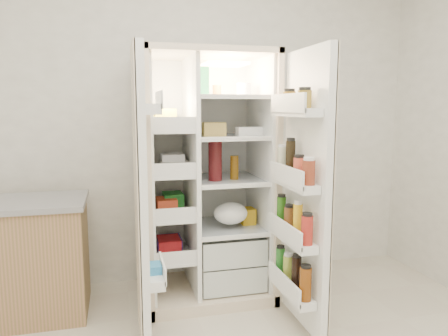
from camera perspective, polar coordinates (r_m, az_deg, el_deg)
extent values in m
cube|color=white|center=(3.44, -6.14, 7.13)|extent=(4.00, 0.02, 2.70)
cube|color=beige|center=(3.43, -3.60, -0.39)|extent=(0.92, 0.04, 1.80)
cube|color=beige|center=(3.05, -10.57, -1.58)|extent=(0.04, 0.70, 1.80)
cube|color=beige|center=(3.23, 5.20, -0.94)|extent=(0.04, 0.70, 1.80)
cube|color=beige|center=(3.09, -2.56, 15.04)|extent=(0.92, 0.70, 0.04)
cube|color=beige|center=(3.36, -2.37, -15.88)|extent=(0.92, 0.70, 0.08)
cube|color=white|center=(3.40, -3.51, -0.13)|extent=(0.84, 0.02, 1.68)
cube|color=white|center=(3.05, -10.01, -1.19)|extent=(0.02, 0.62, 1.68)
cube|color=white|center=(3.22, 4.70, -0.61)|extent=(0.02, 0.62, 1.68)
cube|color=white|center=(3.09, -4.46, -0.98)|extent=(0.03, 0.62, 1.68)
cube|color=silver|center=(3.32, 0.38, -13.47)|extent=(0.47, 0.52, 0.19)
cube|color=silver|center=(3.25, 0.39, -10.20)|extent=(0.47, 0.52, 0.19)
cube|color=#FFD18C|center=(3.17, 0.08, 13.79)|extent=(0.30, 0.30, 0.02)
cube|color=white|center=(3.21, -7.12, -11.19)|extent=(0.28, 0.58, 0.02)
cube|color=white|center=(3.12, -7.22, -5.99)|extent=(0.28, 0.58, 0.02)
cube|color=white|center=(3.06, -7.32, -0.54)|extent=(0.28, 0.58, 0.02)
cube|color=white|center=(3.03, -7.43, 5.08)|extent=(0.28, 0.58, 0.02)
cube|color=silver|center=(3.23, 0.30, -7.82)|extent=(0.49, 0.58, 0.01)
cube|color=silver|center=(3.15, 0.30, -1.51)|extent=(0.49, 0.58, 0.01)
cube|color=silver|center=(3.11, 0.31, 4.30)|extent=(0.49, 0.58, 0.02)
cube|color=silver|center=(3.11, 0.31, 9.46)|extent=(0.49, 0.58, 0.02)
cube|color=red|center=(3.19, -7.14, -10.17)|extent=(0.16, 0.20, 0.10)
cube|color=green|center=(3.10, -7.24, -4.74)|extent=(0.14, 0.18, 0.12)
cube|color=silver|center=(3.06, -7.34, 0.30)|extent=(0.20, 0.22, 0.07)
cube|color=gold|center=(3.03, -7.45, 6.59)|extent=(0.15, 0.16, 0.14)
cube|color=#513296|center=(3.19, -7.14, -10.26)|extent=(0.18, 0.20, 0.09)
cube|color=#F24F2A|center=(3.11, -7.24, -4.91)|extent=(0.14, 0.18, 0.10)
cube|color=white|center=(3.05, -7.35, 0.76)|extent=(0.16, 0.16, 0.12)
sphere|color=orange|center=(3.24, -1.46, -15.16)|extent=(0.07, 0.07, 0.07)
sphere|color=orange|center=(3.30, -0.04, -14.75)|extent=(0.07, 0.07, 0.07)
sphere|color=orange|center=(3.29, 1.88, -14.83)|extent=(0.07, 0.07, 0.07)
sphere|color=orange|center=(3.38, -1.15, -14.17)|extent=(0.07, 0.07, 0.07)
sphere|color=orange|center=(3.39, 0.63, -14.14)|extent=(0.07, 0.07, 0.07)
sphere|color=orange|center=(3.38, 2.50, -14.21)|extent=(0.07, 0.07, 0.07)
sphere|color=orange|center=(3.31, -2.30, -14.67)|extent=(0.07, 0.07, 0.07)
sphere|color=orange|center=(3.42, 1.54, -13.91)|extent=(0.07, 0.07, 0.07)
ellipsoid|color=#3E7125|center=(3.27, 0.30, -9.84)|extent=(0.26, 0.24, 0.11)
cylinder|color=#490F12|center=(3.03, -1.21, 1.15)|extent=(0.10, 0.10, 0.30)
cylinder|color=brown|center=(3.09, 1.40, 0.09)|extent=(0.06, 0.06, 0.18)
cube|color=#2B9E58|center=(2.99, -2.79, 11.55)|extent=(0.07, 0.07, 0.20)
cylinder|color=silver|center=(3.13, 2.69, 10.45)|extent=(0.10, 0.10, 0.09)
cylinder|color=#955F22|center=(3.19, -0.96, 10.33)|extent=(0.07, 0.07, 0.09)
cube|color=white|center=(3.10, 3.91, 4.98)|extent=(0.24, 0.10, 0.06)
cube|color=tan|center=(3.01, -1.36, 5.24)|extent=(0.16, 0.09, 0.10)
ellipsoid|color=white|center=(3.13, 0.87, -6.70)|extent=(0.25, 0.23, 0.16)
cube|color=gold|center=(3.26, 3.18, -6.45)|extent=(0.10, 0.12, 0.12)
cube|color=white|center=(2.51, -11.07, -3.71)|extent=(0.05, 0.40, 1.72)
cube|color=beige|center=(2.51, -11.64, -3.73)|extent=(0.01, 0.40, 1.72)
cube|color=white|center=(2.66, -9.22, -14.24)|extent=(0.09, 0.32, 0.06)
cube|color=white|center=(2.46, -9.75, 7.82)|extent=(0.09, 0.32, 0.06)
cube|color=#338CCC|center=(2.65, -9.23, -13.64)|extent=(0.07, 0.12, 0.10)
cube|color=white|center=(2.67, 11.02, -2.99)|extent=(0.05, 0.58, 1.72)
cube|color=beige|center=(2.68, 11.50, -2.96)|extent=(0.01, 0.58, 1.72)
cube|color=white|center=(2.83, 9.03, -15.91)|extent=(0.11, 0.50, 0.05)
cube|color=white|center=(2.71, 9.20, -9.33)|extent=(0.11, 0.50, 0.05)
cube|color=white|center=(2.63, 9.37, -2.03)|extent=(0.11, 0.50, 0.05)
cube|color=white|center=(2.59, 9.59, 7.39)|extent=(0.11, 0.50, 0.05)
cylinder|color=#73370C|center=(2.61, 10.90, -15.07)|extent=(0.07, 0.07, 0.20)
cylinder|color=black|center=(2.72, 9.70, -13.87)|extent=(0.06, 0.06, 0.22)
cylinder|color=#97A938|center=(2.84, 8.59, -13.32)|extent=(0.06, 0.06, 0.18)
cylinder|color=#277326|center=(2.95, 7.59, -12.36)|extent=(0.06, 0.06, 0.19)
cylinder|color=#AC251C|center=(2.50, 11.10, -8.22)|extent=(0.07, 0.07, 0.17)
cylinder|color=yellow|center=(2.61, 9.88, -7.04)|extent=(0.06, 0.06, 0.21)
cylinder|color=brown|center=(2.73, 8.74, -6.87)|extent=(0.07, 0.07, 0.16)
cylinder|color=#296416|center=(2.84, 7.72, -5.84)|extent=(0.06, 0.06, 0.20)
cylinder|color=maroon|center=(2.43, 11.31, -0.62)|extent=(0.07, 0.07, 0.14)
cylinder|color=#C94B33|center=(2.55, 10.05, -0.19)|extent=(0.07, 0.07, 0.14)
cylinder|color=black|center=(2.66, 8.92, 1.16)|extent=(0.06, 0.06, 0.23)
cylinder|color=beige|center=(2.78, 7.86, 0.97)|extent=(0.06, 0.06, 0.18)
cylinder|color=olive|center=(2.48, 10.77, 9.07)|extent=(0.08, 0.08, 0.10)
cylinder|color=#98691B|center=(2.68, 8.76, 9.04)|extent=(0.08, 0.08, 0.10)
cube|color=#A77553|center=(3.25, -27.63, -11.24)|extent=(1.07, 0.55, 0.76)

